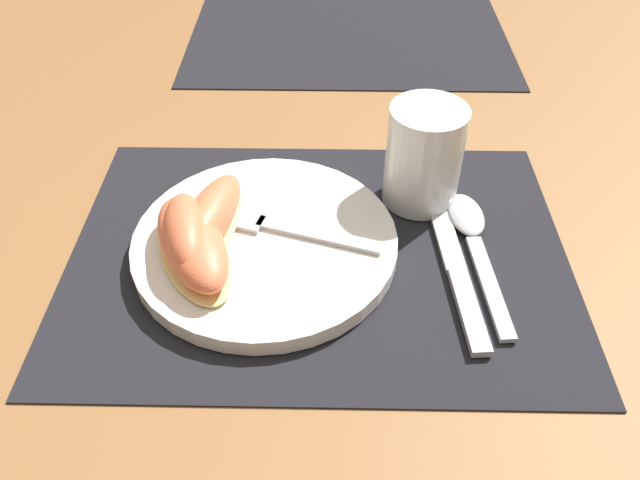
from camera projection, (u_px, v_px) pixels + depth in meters
ground_plane at (319, 253)px, 0.58m from camera, size 3.00×3.00×0.00m
placemat at (319, 251)px, 0.58m from camera, size 0.46×0.33×0.00m
placemat_far at (348, 33)px, 0.91m from camera, size 0.46×0.33×0.00m
plate at (265, 246)px, 0.57m from camera, size 0.24×0.24×0.02m
juice_glass at (423, 161)px, 0.60m from camera, size 0.07×0.07×0.10m
knife at (453, 258)px, 0.56m from camera, size 0.04×0.23×0.01m
spoon at (472, 232)px, 0.59m from camera, size 0.04×0.18×0.01m
fork at (271, 226)px, 0.57m from camera, size 0.19×0.08×0.00m
citrus_wedge_0 at (208, 221)px, 0.56m from camera, size 0.07×0.14×0.04m
citrus_wedge_1 at (187, 236)px, 0.54m from camera, size 0.07×0.11×0.04m
citrus_wedge_2 at (193, 245)px, 0.53m from camera, size 0.11×0.14×0.04m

